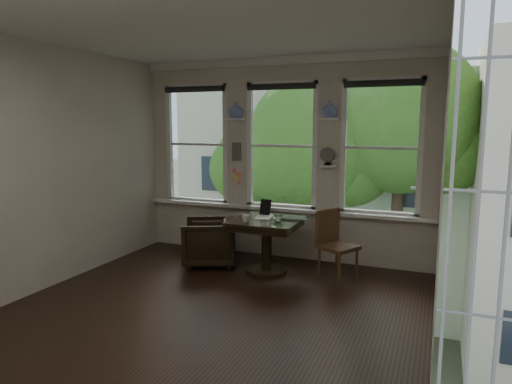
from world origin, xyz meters
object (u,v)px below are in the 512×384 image
at_px(armchair_left, 209,242).
at_px(mug, 246,218).
at_px(laptop, 294,220).
at_px(side_chair_right, 338,246).
at_px(table, 267,246).

relative_size(armchair_left, mug, 7.01).
bearing_deg(armchair_left, laptop, 67.51).
height_order(side_chair_right, laptop, side_chair_right).
relative_size(side_chair_right, mug, 8.67).
bearing_deg(laptop, table, -174.06).
distance_m(armchair_left, mug, 0.88).
bearing_deg(laptop, mug, -153.60).
bearing_deg(armchair_left, table, 64.91).
height_order(armchair_left, laptop, laptop).
bearing_deg(laptop, armchair_left, 179.59).
bearing_deg(mug, armchair_left, 158.68).
bearing_deg(side_chair_right, laptop, 119.22).
distance_m(side_chair_right, laptop, 0.68).
bearing_deg(armchair_left, mug, 44.73).
distance_m(side_chair_right, mug, 1.26).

